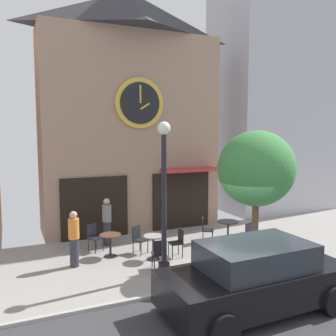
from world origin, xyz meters
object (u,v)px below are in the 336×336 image
cafe_table_near_door (153,244)px  cafe_chair_near_lamp (178,240)px  cafe_table_center_left (110,241)px  pedestrian_orange (74,238)px  cafe_chair_right_end (160,252)px  street_lamp (164,199)px  cafe_chair_mid_row (246,233)px  cafe_table_center_right (228,227)px  cafe_chair_corner (139,237)px  cafe_chair_outer (94,235)px  parked_car_black (255,277)px  pedestrian_grey (107,221)px  street_tree (257,169)px  cafe_chair_under_awning (205,228)px

cafe_table_near_door → cafe_chair_near_lamp: 0.82m
cafe_table_center_left → pedestrian_orange: size_ratio=0.44×
cafe_chair_near_lamp → cafe_chair_right_end: bearing=-140.5°
cafe_chair_right_end → street_lamp: bearing=-95.1°
cafe_chair_mid_row → pedestrian_orange: size_ratio=0.54×
cafe_chair_near_lamp → cafe_table_center_right: bearing=15.3°
street_lamp → pedestrian_orange: 3.04m
cafe_table_center_right → cafe_chair_corner: bearing=176.7°
cafe_chair_outer → parked_car_black: bearing=-66.0°
cafe_table_center_right → cafe_chair_outer: (-4.64, 1.00, -0.03)m
cafe_chair_outer → cafe_table_center_left: bearing=-65.1°
cafe_table_center_right → parked_car_black: (-2.21, -4.46, 0.20)m
cafe_chair_near_lamp → parked_car_black: bearing=-88.6°
cafe_chair_near_lamp → pedestrian_grey: (-1.78, 2.04, 0.33)m
street_lamp → cafe_table_near_door: size_ratio=5.58×
cafe_chair_outer → street_lamp: bearing=-64.8°
cafe_table_center_left → cafe_table_near_door: cafe_table_near_door is taller
cafe_chair_right_end → pedestrian_grey: size_ratio=0.54×
cafe_table_center_right → cafe_chair_outer: 4.74m
cafe_chair_corner → cafe_table_center_left: bearing=178.1°
street_tree → cafe_chair_near_lamp: bearing=142.3°
cafe_table_center_left → cafe_chair_right_end: size_ratio=0.81×
cafe_table_center_right → cafe_chair_under_awning: bearing=159.3°
cafe_chair_mid_row → cafe_chair_outer: same height
cafe_table_near_door → cafe_chair_near_lamp: size_ratio=0.85×
cafe_chair_near_lamp → parked_car_black: parked_car_black is taller
cafe_chair_corner → pedestrian_orange: 2.19m
cafe_chair_under_awning → cafe_chair_right_end: size_ratio=1.00×
cafe_table_center_left → cafe_chair_near_lamp: 2.16m
cafe_chair_near_lamp → cafe_chair_right_end: 1.25m
cafe_table_center_right → pedestrian_orange: pedestrian_orange is taller
cafe_table_center_left → pedestrian_orange: bearing=-161.8°
cafe_table_center_right → pedestrian_grey: bearing=160.9°
parked_car_black → cafe_table_center_right: bearing=63.7°
cafe_chair_mid_row → pedestrian_orange: 5.73m
cafe_table_center_left → cafe_chair_corner: cafe_chair_corner is taller
cafe_table_center_left → cafe_table_center_right: (4.28, -0.23, 0.05)m
street_tree → cafe_chair_under_awning: 3.37m
cafe_chair_under_awning → cafe_chair_right_end: same height
cafe_chair_right_end → cafe_table_center_right: bearing=23.6°
cafe_chair_corner → parked_car_black: 4.79m
street_tree → cafe_chair_mid_row: size_ratio=4.48×
street_lamp → cafe_chair_outer: (-1.34, 2.84, -1.64)m
cafe_chair_under_awning → cafe_chair_outer: 3.94m
cafe_chair_mid_row → parked_car_black: size_ratio=0.21×
street_tree → cafe_table_center_left: 5.09m
cafe_chair_corner → cafe_chair_near_lamp: 1.33m
cafe_chair_outer → cafe_chair_right_end: 2.79m
cafe_chair_right_end → street_tree: bearing=-13.1°
cafe_table_center_right → cafe_chair_corner: size_ratio=0.85×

